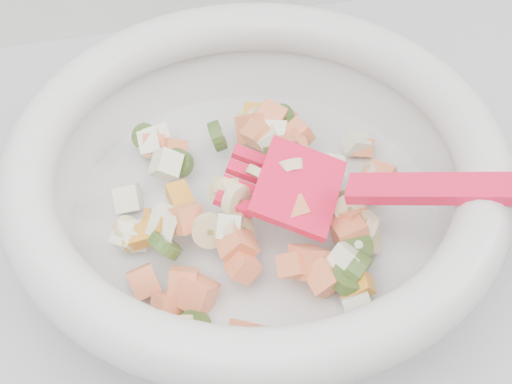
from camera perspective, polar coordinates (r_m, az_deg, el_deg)
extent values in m
cylinder|color=silver|center=(0.64, 0.00, -2.35)|extent=(0.31, 0.31, 0.02)
torus|color=silver|center=(0.58, 0.00, 2.22)|extent=(0.38, 0.38, 0.04)
cylinder|color=beige|center=(0.60, 6.75, -1.33)|extent=(0.03, 0.03, 0.03)
cylinder|color=beige|center=(0.60, 2.32, 1.71)|extent=(0.03, 0.03, 0.03)
cylinder|color=beige|center=(0.62, 7.17, 0.03)|extent=(0.04, 0.03, 0.03)
cylinder|color=beige|center=(0.60, -9.30, -2.82)|extent=(0.03, 0.03, 0.02)
cylinder|color=beige|center=(0.58, -1.46, -0.60)|extent=(0.03, 0.03, 0.03)
cylinder|color=beige|center=(0.68, 0.19, 5.16)|extent=(0.03, 0.04, 0.03)
cylinder|color=beige|center=(0.65, 8.06, 1.10)|extent=(0.02, 0.03, 0.04)
cylinder|color=beige|center=(0.56, -5.61, -9.64)|extent=(0.03, 0.02, 0.03)
cylinder|color=beige|center=(0.59, -2.61, 0.09)|extent=(0.02, 0.03, 0.03)
cylinder|color=beige|center=(0.59, 2.53, -0.33)|extent=(0.03, 0.03, 0.03)
cylinder|color=beige|center=(0.60, 8.19, -3.27)|extent=(0.03, 0.04, 0.03)
cylinder|color=beige|center=(0.59, 0.30, 1.25)|extent=(0.03, 0.03, 0.02)
cylinder|color=beige|center=(0.58, -1.23, -2.86)|extent=(0.03, 0.04, 0.04)
cylinder|color=beige|center=(0.70, -0.50, 5.59)|extent=(0.03, 0.01, 0.03)
cylinder|color=beige|center=(0.58, -3.38, -2.81)|extent=(0.04, 0.02, 0.04)
cylinder|color=beige|center=(0.59, -2.20, 0.43)|extent=(0.03, 0.02, 0.02)
cylinder|color=beige|center=(0.60, 8.08, -2.69)|extent=(0.03, 0.03, 0.03)
cylinder|color=beige|center=(0.60, 7.67, -2.52)|extent=(0.03, 0.03, 0.03)
cube|color=#FF8550|center=(0.57, -5.31, -6.55)|extent=(0.03, 0.03, 0.03)
cube|color=#FF8550|center=(0.57, -6.48, -8.15)|extent=(0.03, 0.03, 0.03)
cube|color=#FF8550|center=(0.55, -0.63, -10.71)|extent=(0.04, 0.04, 0.04)
cube|color=#FF8550|center=(0.58, 2.80, -1.41)|extent=(0.02, 0.02, 0.02)
cube|color=#FF8550|center=(0.68, 7.67, 3.23)|extent=(0.02, 0.03, 0.03)
cube|color=#FF8550|center=(0.58, -8.19, -6.48)|extent=(0.02, 0.03, 0.03)
cube|color=#FF8550|center=(0.57, -1.41, -3.84)|extent=(0.03, 0.02, 0.03)
cube|color=#FF8550|center=(0.67, -0.07, 4.62)|extent=(0.03, 0.04, 0.04)
cube|color=#FF8550|center=(0.67, -7.52, 3.42)|extent=(0.02, 0.03, 0.03)
cube|color=#FF8550|center=(0.57, -0.98, -5.45)|extent=(0.03, 0.02, 0.03)
cube|color=#FF8550|center=(0.65, 0.08, 4.20)|extent=(0.03, 0.03, 0.03)
cube|color=#FF8550|center=(0.57, -4.35, -7.41)|extent=(0.04, 0.04, 0.03)
cube|color=#FF8550|center=(0.70, 2.02, 5.38)|extent=(0.03, 0.03, 0.03)
cube|color=#FF8550|center=(0.60, 7.03, -2.01)|extent=(0.03, 0.03, 0.02)
cube|color=#FF8550|center=(0.66, 3.12, 4.23)|extent=(0.03, 0.02, 0.03)
cube|color=#FF8550|center=(0.59, 6.84, -2.99)|extent=(0.03, 0.03, 0.03)
cube|color=#FF8550|center=(0.68, 1.13, 5.44)|extent=(0.03, 0.04, 0.03)
cube|color=#FF8550|center=(0.64, 2.71, 3.39)|extent=(0.03, 0.02, 0.03)
cube|color=#FF8550|center=(0.59, -5.10, -1.96)|extent=(0.03, 0.03, 0.03)
cube|color=#FF8550|center=(0.57, 3.71, -5.11)|extent=(0.04, 0.03, 0.04)
cube|color=#FF8550|center=(0.57, 2.74, -5.36)|extent=(0.03, 0.03, 0.03)
cube|color=#FF8550|center=(0.64, 9.03, 1.02)|extent=(0.03, 0.03, 0.03)
cube|color=#FF8550|center=(0.57, 4.99, -6.22)|extent=(0.03, 0.03, 0.03)
cube|color=#FF8550|center=(0.66, -6.03, 2.95)|extent=(0.03, 0.03, 0.03)
cylinder|color=olive|center=(0.68, -8.03, 4.00)|extent=(0.03, 0.03, 0.02)
cylinder|color=olive|center=(0.57, 7.30, -5.65)|extent=(0.03, 0.03, 0.04)
cylinder|color=olive|center=(0.56, -4.56, -9.85)|extent=(0.03, 0.03, 0.03)
cylinder|color=olive|center=(0.64, -5.67, 2.10)|extent=(0.03, 0.03, 0.03)
cylinder|color=olive|center=(0.63, 1.78, 2.92)|extent=(0.03, 0.03, 0.03)
cylinder|color=olive|center=(0.66, -2.83, 4.10)|extent=(0.02, 0.03, 0.03)
cylinder|color=olive|center=(0.63, 4.84, 1.54)|extent=(0.03, 0.03, 0.02)
cylinder|color=olive|center=(0.59, 7.30, -4.01)|extent=(0.03, 0.03, 0.02)
cylinder|color=olive|center=(0.58, -6.64, -3.87)|extent=(0.03, 0.03, 0.03)
cylinder|color=olive|center=(0.69, 1.73, 5.36)|extent=(0.03, 0.03, 0.03)
cylinder|color=olive|center=(0.57, 6.74, -6.28)|extent=(0.03, 0.03, 0.02)
cube|color=white|center=(0.66, 1.48, 4.17)|extent=(0.03, 0.02, 0.02)
cube|color=white|center=(0.60, -9.36, -3.22)|extent=(0.03, 0.03, 0.03)
cube|color=white|center=(0.58, 6.64, -4.89)|extent=(0.03, 0.03, 0.03)
cube|color=white|center=(0.59, -6.59, -2.16)|extent=(0.03, 0.04, 0.03)
cube|color=white|center=(0.63, 5.28, 1.81)|extent=(0.03, 0.03, 0.03)
cube|color=white|center=(0.67, -7.27, 3.96)|extent=(0.03, 0.03, 0.03)
cube|color=white|center=(0.67, 7.28, 3.54)|extent=(0.03, 0.02, 0.02)
cube|color=white|center=(0.58, -1.86, -2.53)|extent=(0.03, 0.03, 0.03)
cube|color=white|center=(0.63, -9.31, -0.45)|extent=(0.02, 0.03, 0.03)
cube|color=white|center=(0.60, -8.67, -3.18)|extent=(0.02, 0.02, 0.02)
cube|color=white|center=(0.63, -6.56, 2.01)|extent=(0.03, 0.03, 0.03)
cube|color=white|center=(0.57, 7.42, -8.36)|extent=(0.03, 0.03, 0.03)
cube|color=white|center=(0.65, 1.06, 3.75)|extent=(0.03, 0.02, 0.03)
cube|color=white|center=(0.67, -7.61, 3.51)|extent=(0.02, 0.03, 0.03)
cube|color=orange|center=(0.69, -0.16, 5.45)|extent=(0.02, 0.03, 0.02)
cube|color=orange|center=(0.61, -5.54, -0.47)|extent=(0.02, 0.03, 0.01)
cube|color=orange|center=(0.60, -8.58, -3.21)|extent=(0.02, 0.02, 0.02)
cube|color=orange|center=(0.59, -7.08, -2.09)|extent=(0.03, 0.03, 0.03)
cube|color=orange|center=(0.57, 7.38, -6.89)|extent=(0.03, 0.02, 0.02)
cube|color=red|center=(0.59, 3.08, 0.34)|extent=(0.09, 0.09, 0.03)
cube|color=red|center=(0.61, -0.30, 2.52)|extent=(0.03, 0.02, 0.02)
cube|color=red|center=(0.60, -0.69, 1.43)|extent=(0.03, 0.02, 0.02)
cube|color=red|center=(0.59, -1.11, 0.30)|extent=(0.03, 0.02, 0.02)
cube|color=red|center=(0.58, -1.54, -0.88)|extent=(0.03, 0.02, 0.02)
cube|color=red|center=(0.56, 17.79, 0.23)|extent=(0.20, 0.12, 0.07)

